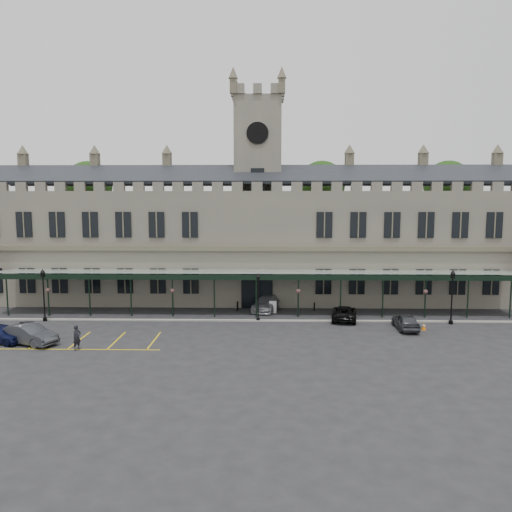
{
  "coord_description": "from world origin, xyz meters",
  "views": [
    {
      "loc": [
        0.93,
        -39.46,
        11.36
      ],
      "look_at": [
        0.0,
        6.0,
        6.0
      ],
      "focal_mm": 35.0,
      "sensor_mm": 36.0,
      "label": 1
    }
  ],
  "objects_px": {
    "station_building": "(258,241)",
    "lamp_post_mid": "(258,293)",
    "clock_tower": "(258,181)",
    "lamp_post_left": "(44,290)",
    "car_left_a": "(1,333)",
    "person_b": "(21,332)",
    "sign_board": "(273,307)",
    "person_a": "(77,338)",
    "car_right_a": "(406,321)",
    "car_van": "(344,313)",
    "traffic_cone": "(424,327)",
    "car_taxi": "(267,303)",
    "lamp_post_right": "(452,292)",
    "car_left_b": "(29,334)"
  },
  "relations": [
    {
      "from": "station_building",
      "to": "car_left_a",
      "type": "relative_size",
      "value": 14.0
    },
    {
      "from": "station_building",
      "to": "person_b",
      "type": "xyz_separation_m",
      "value": [
        -18.3,
        -17.57,
        -5.63
      ]
    },
    {
      "from": "traffic_cone",
      "to": "car_taxi",
      "type": "distance_m",
      "value": 15.37
    },
    {
      "from": "lamp_post_left",
      "to": "car_van",
      "type": "bearing_deg",
      "value": 2.12
    },
    {
      "from": "car_taxi",
      "to": "person_b",
      "type": "bearing_deg",
      "value": -132.62
    },
    {
      "from": "traffic_cone",
      "to": "person_a",
      "type": "distance_m",
      "value": 28.42
    },
    {
      "from": "car_left_a",
      "to": "person_a",
      "type": "height_order",
      "value": "person_a"
    },
    {
      "from": "station_building",
      "to": "sign_board",
      "type": "relative_size",
      "value": 49.49
    },
    {
      "from": "lamp_post_mid",
      "to": "lamp_post_right",
      "type": "xyz_separation_m",
      "value": [
        17.4,
        -0.72,
        0.29
      ]
    },
    {
      "from": "lamp_post_left",
      "to": "person_b",
      "type": "relative_size",
      "value": 2.89
    },
    {
      "from": "lamp_post_right",
      "to": "car_left_a",
      "type": "xyz_separation_m",
      "value": [
        -37.49,
        -6.48,
        -2.19
      ]
    },
    {
      "from": "lamp_post_mid",
      "to": "clock_tower",
      "type": "bearing_deg",
      "value": 91.11
    },
    {
      "from": "sign_board",
      "to": "car_left_b",
      "type": "height_order",
      "value": "car_left_b"
    },
    {
      "from": "lamp_post_mid",
      "to": "car_left_b",
      "type": "height_order",
      "value": "lamp_post_mid"
    },
    {
      "from": "car_van",
      "to": "person_a",
      "type": "distance_m",
      "value": 23.52
    },
    {
      "from": "lamp_post_left",
      "to": "car_left_a",
      "type": "height_order",
      "value": "lamp_post_left"
    },
    {
      "from": "car_left_b",
      "to": "car_right_a",
      "type": "height_order",
      "value": "car_left_b"
    },
    {
      "from": "car_right_a",
      "to": "traffic_cone",
      "type": "bearing_deg",
      "value": 173.61
    },
    {
      "from": "lamp_post_mid",
      "to": "lamp_post_right",
      "type": "relative_size",
      "value": 0.9
    },
    {
      "from": "station_building",
      "to": "car_left_a",
      "type": "height_order",
      "value": "station_building"
    },
    {
      "from": "station_building",
      "to": "car_van",
      "type": "xyz_separation_m",
      "value": [
        8.23,
        -9.73,
        -5.81
      ]
    },
    {
      "from": "car_taxi",
      "to": "person_b",
      "type": "height_order",
      "value": "person_b"
    },
    {
      "from": "lamp_post_mid",
      "to": "car_right_a",
      "type": "height_order",
      "value": "lamp_post_mid"
    },
    {
      "from": "traffic_cone",
      "to": "car_left_b",
      "type": "relative_size",
      "value": 0.13
    },
    {
      "from": "car_taxi",
      "to": "lamp_post_right",
      "type": "bearing_deg",
      "value": -1.15
    },
    {
      "from": "station_building",
      "to": "car_left_a",
      "type": "xyz_separation_m",
      "value": [
        -19.89,
        -17.59,
        -5.74
      ]
    },
    {
      "from": "person_b",
      "to": "station_building",
      "type": "bearing_deg",
      "value": -161.8
    },
    {
      "from": "sign_board",
      "to": "clock_tower",
      "type": "bearing_deg",
      "value": 105.96
    },
    {
      "from": "clock_tower",
      "to": "lamp_post_left",
      "type": "relative_size",
      "value": 5.11
    },
    {
      "from": "sign_board",
      "to": "car_left_a",
      "type": "relative_size",
      "value": 0.28
    },
    {
      "from": "car_left_a",
      "to": "station_building",
      "type": "bearing_deg",
      "value": -27.52
    },
    {
      "from": "car_van",
      "to": "car_taxi",
      "type": "bearing_deg",
      "value": -17.78
    },
    {
      "from": "lamp_post_mid",
      "to": "car_van",
      "type": "bearing_deg",
      "value": 4.73
    },
    {
      "from": "station_building",
      "to": "lamp_post_mid",
      "type": "bearing_deg",
      "value": -88.88
    },
    {
      "from": "lamp_post_left",
      "to": "car_left_a",
      "type": "relative_size",
      "value": 1.13
    },
    {
      "from": "lamp_post_left",
      "to": "person_a",
      "type": "bearing_deg",
      "value": -53.96
    },
    {
      "from": "lamp_post_left",
      "to": "traffic_cone",
      "type": "relative_size",
      "value": 7.82
    },
    {
      "from": "car_left_b",
      "to": "person_a",
      "type": "relative_size",
      "value": 2.53
    },
    {
      "from": "car_right_a",
      "to": "car_left_a",
      "type": "bearing_deg",
      "value": 8.31
    },
    {
      "from": "station_building",
      "to": "traffic_cone",
      "type": "xyz_separation_m",
      "value": [
        14.52,
        -13.2,
        -6.16
      ]
    },
    {
      "from": "station_building",
      "to": "lamp_post_right",
      "type": "height_order",
      "value": "station_building"
    },
    {
      "from": "clock_tower",
      "to": "lamp_post_left",
      "type": "distance_m",
      "value": 24.54
    },
    {
      "from": "lamp_post_left",
      "to": "car_van",
      "type": "height_order",
      "value": "lamp_post_left"
    },
    {
      "from": "lamp_post_left",
      "to": "person_a",
      "type": "relative_size",
      "value": 2.55
    },
    {
      "from": "traffic_cone",
      "to": "car_left_a",
      "type": "distance_m",
      "value": 34.69
    },
    {
      "from": "lamp_post_right",
      "to": "car_taxi",
      "type": "xyz_separation_m",
      "value": [
        -16.6,
        5.2,
        -2.18
      ]
    },
    {
      "from": "person_a",
      "to": "person_b",
      "type": "bearing_deg",
      "value": 100.03
    },
    {
      "from": "sign_board",
      "to": "lamp_post_mid",
      "type": "bearing_deg",
      "value": -109.86
    },
    {
      "from": "person_b",
      "to": "sign_board",
      "type": "bearing_deg",
      "value": -177.99
    },
    {
      "from": "clock_tower",
      "to": "traffic_cone",
      "type": "relative_size",
      "value": 39.99
    }
  ]
}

